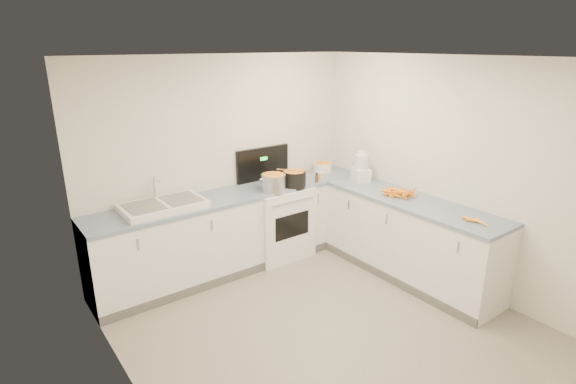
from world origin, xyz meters
TOP-DOWN VIEW (x-y plane):
  - floor at (0.00, 0.00)m, footprint 3.50×4.00m
  - ceiling at (0.00, 0.00)m, footprint 3.50×4.00m
  - wall_back at (0.00, 2.00)m, footprint 3.50×0.00m
  - wall_left at (-1.75, 0.00)m, footprint 0.00×4.00m
  - wall_right at (1.75, 0.00)m, footprint 0.00×4.00m
  - counter_back at (0.00, 1.70)m, footprint 3.50×0.62m
  - counter_right at (1.45, 0.30)m, footprint 0.62×2.20m
  - stove at (0.55, 1.69)m, footprint 0.76×0.65m
  - sink at (-0.90, 1.70)m, footprint 0.86×0.52m
  - steel_pot at (0.40, 1.52)m, footprint 0.37×0.37m
  - black_pot at (0.70, 1.52)m, footprint 0.37×0.37m
  - wooden_spoon at (0.70, 1.52)m, footprint 0.29×0.35m
  - mixing_bowl at (1.42, 1.81)m, footprint 0.27×0.27m
  - extract_bottle at (1.02, 1.46)m, footprint 0.04×0.04m
  - spice_jar at (1.12, 1.50)m, footprint 0.05×0.05m
  - food_processor at (1.50, 1.16)m, footprint 0.27×0.29m
  - carrot_pile at (1.43, 0.49)m, footprint 0.43×0.38m
  - peeled_carrots at (1.40, -0.50)m, footprint 0.11×0.30m
  - peelings at (-1.08, 1.69)m, footprint 0.15×0.25m

SIDE VIEW (x-z plane):
  - floor at x=0.00m, z-range 0.00..0.00m
  - counter_back at x=0.00m, z-range 0.00..0.94m
  - counter_right at x=1.45m, z-range 0.00..0.94m
  - stove at x=0.55m, z-range -0.21..1.15m
  - peeled_carrots at x=1.40m, z-range 0.94..0.98m
  - carrot_pile at x=1.43m, z-range 0.93..1.02m
  - sink at x=-0.90m, z-range 0.82..1.13m
  - spice_jar at x=1.12m, z-range 0.94..1.03m
  - extract_bottle at x=1.02m, z-range 0.94..1.04m
  - mixing_bowl at x=1.42m, z-range 0.94..1.06m
  - peelings at x=-1.08m, z-range 1.01..1.02m
  - black_pot at x=0.70m, z-range 0.92..1.13m
  - steel_pot at x=0.40m, z-range 0.92..1.14m
  - food_processor at x=1.50m, z-range 0.91..1.30m
  - wooden_spoon at x=0.70m, z-range 1.13..1.14m
  - wall_back at x=0.00m, z-range 0.00..2.50m
  - wall_left at x=-1.75m, z-range 0.00..2.50m
  - wall_right at x=1.75m, z-range 0.00..2.50m
  - ceiling at x=0.00m, z-range 2.50..2.50m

